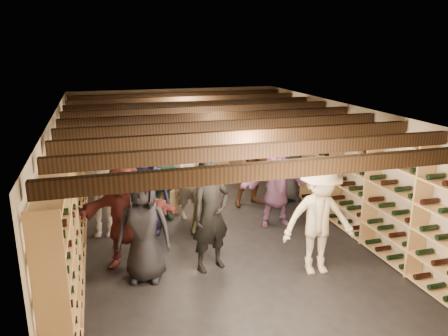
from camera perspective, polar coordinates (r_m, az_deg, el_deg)
name	(u,v)px	position (r m, az deg, el deg)	size (l,w,h in m)	color
ground	(215,232)	(8.63, -1.20, -8.35)	(8.00, 8.00, 0.00)	black
walls	(215,173)	(8.21, -1.25, -0.69)	(5.52, 8.02, 2.40)	#BDAD93
ceiling	(214,110)	(7.95, -1.30, 7.62)	(5.50, 8.00, 0.01)	beige
ceiling_joists	(214,117)	(7.97, -1.30, 6.63)	(5.40, 7.12, 0.18)	black
wine_rack_left	(71,192)	(8.01, -19.31, -2.98)	(0.32, 7.50, 2.15)	tan
wine_rack_right	(336,169)	(9.22, 14.36, -0.14)	(0.32, 7.50, 2.15)	tan
wine_rack_back	(178,139)	(11.87, -6.06, 3.80)	(4.70, 0.30, 2.15)	tan
crate_stack_left	(140,204)	(9.52, -10.97, -4.62)	(0.53, 0.38, 0.51)	tan
crate_stack_right	(165,198)	(9.55, -7.66, -3.86)	(0.54, 0.40, 0.68)	tan
crate_loose	(198,183)	(11.26, -3.41, -2.02)	(0.50, 0.33, 0.17)	tan
person_0	(144,229)	(6.79, -10.43, -7.84)	(0.82, 0.53, 1.68)	black
person_1	(211,215)	(6.97, -1.72, -6.15)	(0.68, 0.45, 1.86)	black
person_2	(208,194)	(8.39, -2.09, -3.39)	(0.75, 0.59, 1.55)	brown
person_3	(319,219)	(7.02, 12.32, -6.58)	(1.17, 0.67, 1.81)	beige
person_5	(126,214)	(7.26, -12.74, -5.85)	(1.67, 0.53, 1.80)	maroon
person_6	(146,188)	(8.46, -10.14, -2.61)	(0.87, 0.57, 1.79)	#1E1E40
person_7	(190,180)	(9.13, -4.51, -1.64)	(0.59, 0.38, 1.60)	gray
person_8	(254,166)	(9.74, 3.99, 0.30)	(0.91, 0.71, 1.86)	#432617
person_9	(100,189)	(8.44, -15.84, -2.60)	(1.23, 0.71, 1.91)	#A09993
person_10	(162,183)	(9.07, -8.13, -1.95)	(0.92, 0.38, 1.58)	#244736
person_11	(277,185)	(8.75, 6.93, -2.28)	(1.55, 0.49, 1.67)	#8E5D8C
person_12	(288,162)	(10.16, 8.35, 0.77)	(0.90, 0.59, 1.84)	#343539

